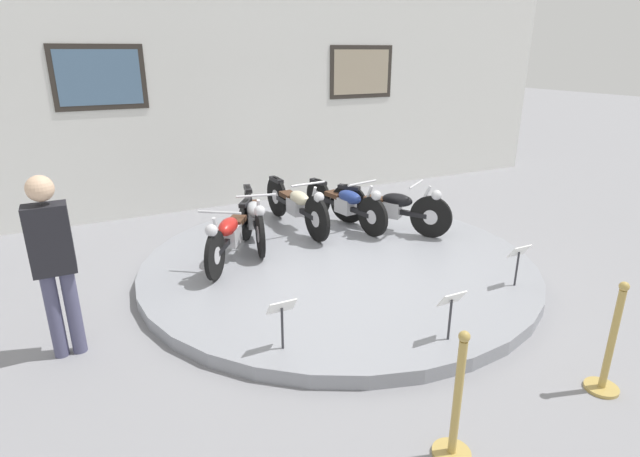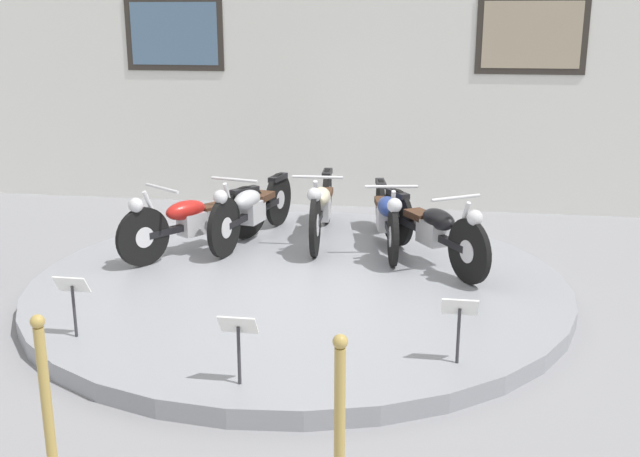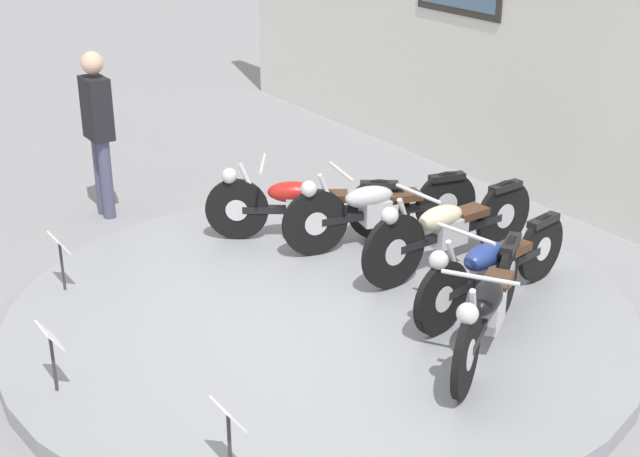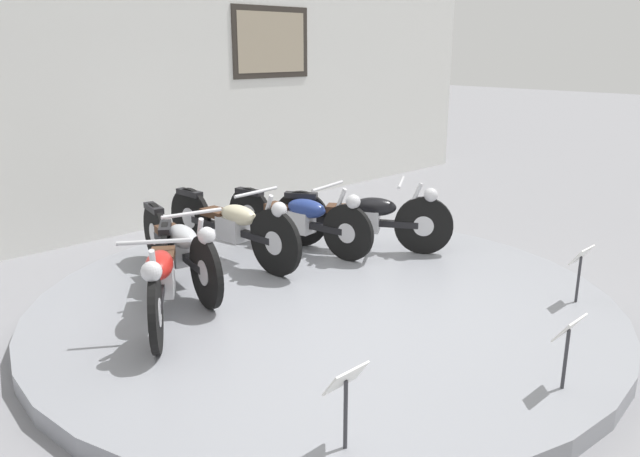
# 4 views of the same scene
# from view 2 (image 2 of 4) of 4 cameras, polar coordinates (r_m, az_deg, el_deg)

# --- Properties ---
(ground_plane) EXTENTS (60.00, 60.00, 0.00)m
(ground_plane) POSITION_cam_2_polar(r_m,az_deg,el_deg) (7.31, -1.58, -4.86)
(ground_plane) COLOR gray
(display_platform) EXTENTS (5.13, 5.13, 0.15)m
(display_platform) POSITION_cam_2_polar(r_m,az_deg,el_deg) (7.28, -1.58, -4.30)
(display_platform) COLOR gray
(display_platform) RESTS_ON ground_plane
(back_wall) EXTENTS (14.00, 0.22, 4.30)m
(back_wall) POSITION_cam_2_polar(r_m,az_deg,el_deg) (10.41, 2.09, 13.41)
(back_wall) COLOR silver
(back_wall) RESTS_ON ground_plane
(motorcycle_red) EXTENTS (1.15, 1.64, 0.78)m
(motorcycle_red) POSITION_cam_2_polar(r_m,az_deg,el_deg) (8.04, -9.61, 0.75)
(motorcycle_red) COLOR black
(motorcycle_red) RESTS_ON display_platform
(motorcycle_silver) EXTENTS (0.60, 1.95, 0.79)m
(motorcycle_silver) POSITION_cam_2_polar(r_m,az_deg,el_deg) (8.37, -5.25, 1.59)
(motorcycle_silver) COLOR black
(motorcycle_silver) RESTS_ON display_platform
(motorcycle_cream) EXTENTS (0.54, 2.02, 0.81)m
(motorcycle_cream) POSITION_cam_2_polar(r_m,az_deg,el_deg) (8.41, 0.09, 1.82)
(motorcycle_cream) COLOR black
(motorcycle_cream) RESTS_ON display_platform
(motorcycle_blue) EXTENTS (0.54, 1.93, 0.78)m
(motorcycle_blue) POSITION_cam_2_polar(r_m,az_deg,el_deg) (8.14, 5.10, 1.09)
(motorcycle_blue) COLOR black
(motorcycle_blue) RESTS_ON display_platform
(motorcycle_black) EXTENTS (1.13, 1.68, 0.79)m
(motorcycle_black) POSITION_cam_2_polar(r_m,az_deg,el_deg) (7.63, 8.58, 0.05)
(motorcycle_black) COLOR black
(motorcycle_black) RESTS_ON display_platform
(info_placard_front_left) EXTENTS (0.26, 0.11, 0.51)m
(info_placard_front_left) POSITION_cam_2_polar(r_m,az_deg,el_deg) (6.13, -18.33, -4.67)
(info_placard_front_left) COLOR #333338
(info_placard_front_left) RESTS_ON display_platform
(info_placard_front_centre) EXTENTS (0.26, 0.11, 0.51)m
(info_placard_front_centre) POSITION_cam_2_polar(r_m,az_deg,el_deg) (5.11, -6.24, -8.01)
(info_placard_front_centre) COLOR #333338
(info_placard_front_centre) RESTS_ON display_platform
(info_placard_front_right) EXTENTS (0.26, 0.11, 0.51)m
(info_placard_front_right) POSITION_cam_2_polar(r_m,az_deg,el_deg) (5.47, 10.57, -6.55)
(info_placard_front_right) COLOR #333338
(info_placard_front_right) RESTS_ON display_platform
(stanchion_post_left_of_entry) EXTENTS (0.28, 0.28, 1.02)m
(stanchion_post_left_of_entry) POSITION_cam_2_polar(r_m,az_deg,el_deg) (4.63, -19.94, -14.02)
(stanchion_post_left_of_entry) COLOR tan
(stanchion_post_left_of_entry) RESTS_ON ground_plane
(stanchion_post_right_of_entry) EXTENTS (0.28, 0.28, 1.02)m
(stanchion_post_right_of_entry) POSITION_cam_2_polar(r_m,az_deg,el_deg) (4.15, 1.49, -16.71)
(stanchion_post_right_of_entry) COLOR tan
(stanchion_post_right_of_entry) RESTS_ON ground_plane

